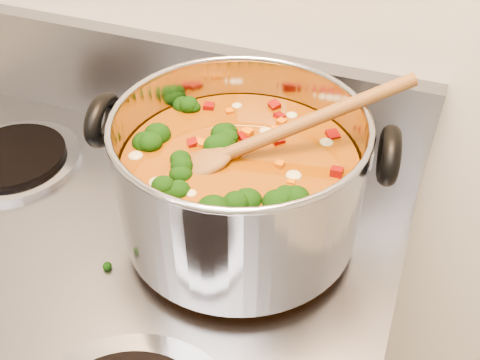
# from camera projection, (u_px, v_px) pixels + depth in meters

# --- Properties ---
(stockpot) EXTENTS (0.36, 0.30, 0.18)m
(stockpot) POSITION_uv_depth(u_px,v_px,m) (240.00, 179.00, 0.65)
(stockpot) COLOR #A7A6AE
(stockpot) RESTS_ON electric_range
(wooden_spoon) EXTENTS (0.26, 0.19, 0.11)m
(wooden_spoon) POSITION_uv_depth(u_px,v_px,m) (256.00, 142.00, 0.62)
(wooden_spoon) COLOR brown
(wooden_spoon) RESTS_ON stockpot
(cooktop_crumbs) EXTENTS (0.10, 0.38, 0.01)m
(cooktop_crumbs) POSITION_uv_depth(u_px,v_px,m) (312.00, 230.00, 0.70)
(cooktop_crumbs) COLOR black
(cooktop_crumbs) RESTS_ON electric_range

